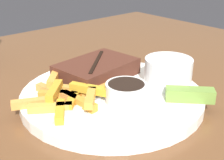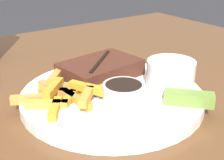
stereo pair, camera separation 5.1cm
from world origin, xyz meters
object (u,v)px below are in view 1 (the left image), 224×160
(dipping_sauce_cup, at_px, (126,92))
(fork_utensil, at_px, (78,108))
(steak_portion, at_px, (97,70))
(coleslaw_cup, at_px, (168,70))
(knife_utensil, at_px, (93,84))
(pickle_spear, at_px, (190,95))
(dinner_plate, at_px, (112,96))

(dipping_sauce_cup, relative_size, fork_utensil, 0.47)
(steak_portion, bearing_deg, coleslaw_cup, -56.50)
(steak_portion, relative_size, dipping_sauce_cup, 2.32)
(steak_portion, bearing_deg, knife_utensil, -137.28)
(knife_utensil, bearing_deg, pickle_spear, -155.30)
(coleslaw_cup, distance_m, dipping_sauce_cup, 0.10)
(steak_portion, xyz_separation_m, dipping_sauce_cup, (-0.03, -0.11, 0.00))
(dipping_sauce_cup, xyz_separation_m, pickle_spear, (0.08, -0.06, -0.01))
(coleslaw_cup, relative_size, dipping_sauce_cup, 1.27)
(dinner_plate, distance_m, steak_portion, 0.07)
(dinner_plate, xyz_separation_m, fork_utensil, (-0.08, -0.01, 0.01))
(dinner_plate, xyz_separation_m, dipping_sauce_cup, (-0.01, -0.04, 0.03))
(coleslaw_cup, distance_m, fork_utensil, 0.17)
(dipping_sauce_cup, bearing_deg, fork_utensil, 156.95)
(coleslaw_cup, bearing_deg, dipping_sauce_cup, 179.32)
(pickle_spear, bearing_deg, steak_portion, 106.06)
(steak_portion, distance_m, fork_utensil, 0.12)
(coleslaw_cup, xyz_separation_m, knife_utensil, (-0.10, 0.08, -0.02))
(steak_portion, bearing_deg, fork_utensil, -141.98)
(fork_utensil, bearing_deg, pickle_spear, -41.51)
(fork_utensil, distance_m, knife_utensil, 0.08)
(coleslaw_cup, height_order, knife_utensil, coleslaw_cup)
(dipping_sauce_cup, bearing_deg, pickle_spear, -39.65)
(pickle_spear, relative_size, fork_utensil, 0.52)
(dinner_plate, relative_size, fork_utensil, 2.23)
(dipping_sauce_cup, relative_size, pickle_spear, 0.92)
(coleslaw_cup, height_order, dipping_sauce_cup, coleslaw_cup)
(pickle_spear, bearing_deg, knife_utensil, 118.66)
(dinner_plate, relative_size, dipping_sauce_cup, 4.72)
(dinner_plate, bearing_deg, dipping_sauce_cup, -101.33)
(fork_utensil, bearing_deg, steak_portion, 28.96)
(coleslaw_cup, bearing_deg, dinner_plate, 154.27)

